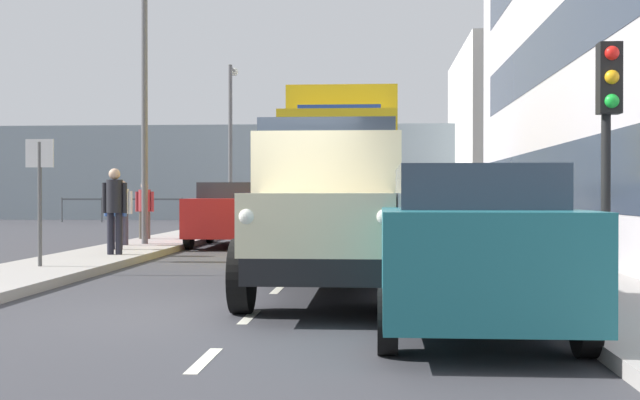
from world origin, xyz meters
name	(u,v)px	position (x,y,z in m)	size (l,w,h in m)	color
ground_plane	(315,253)	(0.00, -9.99, 0.00)	(80.00, 80.00, 0.00)	#38383D
sidewalk_left	(502,251)	(-4.41, -9.99, 0.07)	(2.01, 40.83, 0.15)	#9E9993
sidewalk_right	(135,249)	(4.41, -9.99, 0.07)	(2.01, 40.83, 0.15)	#9E9993
road_centreline_markings	(315,253)	(0.00, -9.92, 0.00)	(0.12, 37.22, 0.01)	silver
building_far_block	(544,137)	(-9.53, -31.23, 4.14)	(8.24, 12.23, 8.29)	silver
sea_horizon	(350,172)	(0.00, -33.40, 2.50)	(80.00, 0.80, 5.00)	#84939E
seawall_railing	(347,204)	(0.00, -29.80, 0.92)	(28.08, 0.08, 1.20)	#4C5156
truck_vintage_cream	(329,213)	(-0.83, -1.45, 1.18)	(2.17, 5.64, 2.43)	black
lorry_cargo_yellow	(345,167)	(-0.68, -10.58, 2.08)	(2.58, 8.20, 3.87)	gold
car_teal_kerbside_near	(470,246)	(-2.46, 0.96, 0.90)	(1.92, 4.37, 1.72)	#1E6670
car_black_kerbside_1	(433,225)	(-2.46, -4.75, 0.89)	(1.76, 3.93, 1.72)	black
car_navy_kerbside_2	(418,216)	(-2.46, -10.32, 0.89)	(1.84, 4.00, 1.72)	navy
car_grey_kerbside_3	(409,211)	(-2.46, -15.98, 0.90)	(1.79, 4.32, 1.72)	slate
car_red_oppositeside_0	(232,213)	(2.46, -12.47, 0.90)	(1.94, 4.27, 1.72)	#B21E1E
pedestrian_with_bag	(115,204)	(4.03, -7.30, 1.22)	(0.53, 0.34, 1.81)	black
pedestrian_near_railing	(116,209)	(4.50, -8.83, 1.07)	(0.53, 0.34, 1.58)	#383342
pedestrian_by_lamp	(122,207)	(4.85, -10.38, 1.09)	(0.53, 0.34, 1.60)	#383342
pedestrian_couple_a	(145,206)	(5.06, -13.11, 1.08)	(0.53, 0.34, 1.60)	#4C473D
traffic_light_near	(608,112)	(-4.41, -1.02, 2.47)	(0.28, 0.41, 3.20)	black
lamp_post_promenade	(146,87)	(4.43, -11.08, 4.16)	(0.32, 1.14, 6.77)	#59595B
lamp_post_far	(231,130)	(4.33, -22.70, 3.94)	(0.32, 1.14, 6.35)	#59595B
street_sign	(40,180)	(4.47, -4.51, 1.68)	(0.50, 0.07, 2.25)	#4C4C4C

